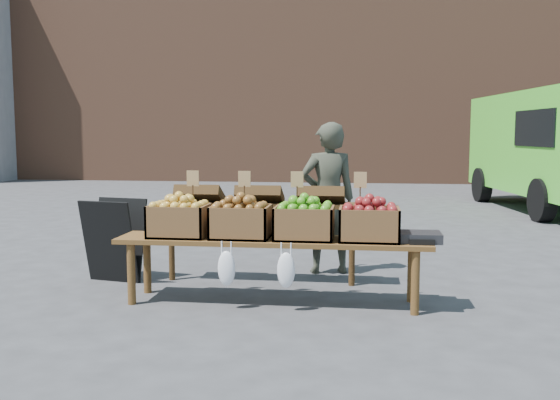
% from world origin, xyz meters
% --- Properties ---
extents(ground, '(80.00, 80.00, 0.00)m').
position_xyz_m(ground, '(0.00, 0.00, 0.00)').
color(ground, '#3E3E40').
extents(brick_building, '(24.00, 4.00, 10.00)m').
position_xyz_m(brick_building, '(0.00, 15.00, 5.00)').
color(brick_building, brown).
rests_on(brick_building, ground).
extents(vendor, '(0.66, 0.52, 1.59)m').
position_xyz_m(vendor, '(0.58, 0.94, 0.79)').
color(vendor, '#35382C').
rests_on(vendor, ground).
extents(chalkboard_sign, '(0.60, 0.40, 0.83)m').
position_xyz_m(chalkboard_sign, '(-1.51, 0.27, 0.42)').
color(chalkboard_sign, black).
rests_on(chalkboard_sign, ground).
extents(back_table, '(2.10, 0.44, 1.04)m').
position_xyz_m(back_table, '(-0.06, 0.39, 0.52)').
color(back_table, '#3D2812').
rests_on(back_table, ground).
extents(display_bench, '(2.70, 0.56, 0.57)m').
position_xyz_m(display_bench, '(0.17, -0.33, 0.28)').
color(display_bench, '#573819').
rests_on(display_bench, ground).
extents(crate_golden_apples, '(0.50, 0.40, 0.28)m').
position_xyz_m(crate_golden_apples, '(-0.66, -0.33, 0.71)').
color(crate_golden_apples, gold).
rests_on(crate_golden_apples, display_bench).
extents(crate_russet_pears, '(0.50, 0.40, 0.28)m').
position_xyz_m(crate_russet_pears, '(-0.11, -0.33, 0.71)').
color(crate_russet_pears, brown).
rests_on(crate_russet_pears, display_bench).
extents(crate_red_apples, '(0.50, 0.40, 0.28)m').
position_xyz_m(crate_red_apples, '(0.44, -0.33, 0.71)').
color(crate_red_apples, '#2C7E12').
rests_on(crate_red_apples, display_bench).
extents(crate_green_apples, '(0.50, 0.40, 0.28)m').
position_xyz_m(crate_green_apples, '(0.99, -0.33, 0.71)').
color(crate_green_apples, maroon).
rests_on(crate_green_apples, display_bench).
extents(weighing_scale, '(0.34, 0.30, 0.08)m').
position_xyz_m(weighing_scale, '(1.42, -0.33, 0.61)').
color(weighing_scale, black).
rests_on(weighing_scale, display_bench).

